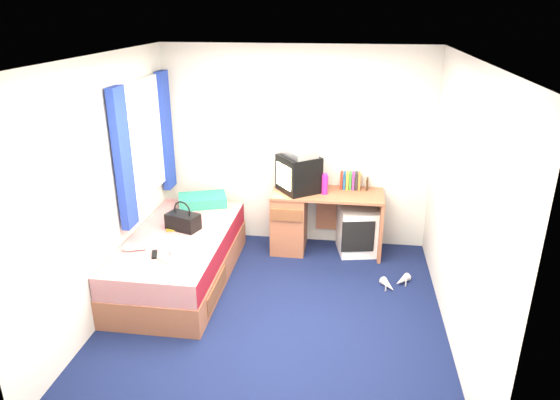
# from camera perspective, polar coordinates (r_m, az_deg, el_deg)

# --- Properties ---
(ground) EXTENTS (3.40, 3.40, 0.00)m
(ground) POSITION_cam_1_polar(r_m,az_deg,el_deg) (4.97, -0.59, -12.83)
(ground) COLOR #0C1438
(ground) RESTS_ON ground
(room_shell) EXTENTS (3.40, 3.40, 3.40)m
(room_shell) POSITION_cam_1_polar(r_m,az_deg,el_deg) (4.32, -0.66, 3.30)
(room_shell) COLOR white
(room_shell) RESTS_ON ground
(bed) EXTENTS (1.01, 2.00, 0.54)m
(bed) POSITION_cam_1_polar(r_m,az_deg,el_deg) (5.49, -11.30, -6.48)
(bed) COLOR #A26143
(bed) RESTS_ON ground
(pillow) EXTENTS (0.65, 0.53, 0.12)m
(pillow) POSITION_cam_1_polar(r_m,az_deg,el_deg) (6.08, -8.85, -0.04)
(pillow) COLOR #176998
(pillow) RESTS_ON bed
(desk) EXTENTS (1.30, 0.55, 0.75)m
(desk) POSITION_cam_1_polar(r_m,az_deg,el_deg) (6.01, 2.75, -2.05)
(desk) COLOR #A26143
(desk) RESTS_ON ground
(storage_cube) EXTENTS (0.53, 0.53, 0.56)m
(storage_cube) POSITION_cam_1_polar(r_m,az_deg,el_deg) (6.06, 8.89, -3.43)
(storage_cube) COLOR white
(storage_cube) RESTS_ON ground
(crt_tv) EXTENTS (0.57, 0.58, 0.43)m
(crt_tv) POSITION_cam_1_polar(r_m,az_deg,el_deg) (5.82, 2.12, 3.03)
(crt_tv) COLOR black
(crt_tv) RESTS_ON desk
(vcr) EXTENTS (0.47, 0.49, 0.08)m
(vcr) POSITION_cam_1_polar(r_m,az_deg,el_deg) (5.75, 2.20, 5.40)
(vcr) COLOR #BBBBBE
(vcr) RESTS_ON crt_tv
(book_row) EXTENTS (0.24, 0.13, 0.20)m
(book_row) POSITION_cam_1_polar(r_m,az_deg,el_deg) (5.99, 8.03, 2.21)
(book_row) COLOR maroon
(book_row) RESTS_ON desk
(picture_frame) EXTENTS (0.03, 0.12, 0.14)m
(picture_frame) POSITION_cam_1_polar(r_m,az_deg,el_deg) (6.00, 9.93, 1.83)
(picture_frame) COLOR #321F10
(picture_frame) RESTS_ON desk
(pink_water_bottle) EXTENTS (0.08, 0.08, 0.23)m
(pink_water_bottle) POSITION_cam_1_polar(r_m,az_deg,el_deg) (5.78, 5.15, 1.75)
(pink_water_bottle) COLOR #DB1E87
(pink_water_bottle) RESTS_ON desk
(aerosol_can) EXTENTS (0.06, 0.06, 0.18)m
(aerosol_can) POSITION_cam_1_polar(r_m,az_deg,el_deg) (5.89, 4.34, 1.94)
(aerosol_can) COLOR white
(aerosol_can) RESTS_ON desk
(handbag) EXTENTS (0.39, 0.30, 0.32)m
(handbag) POSITION_cam_1_polar(r_m,az_deg,el_deg) (5.46, -11.03, -2.36)
(handbag) COLOR black
(handbag) RESTS_ON bed
(towel) EXTENTS (0.27, 0.23, 0.09)m
(towel) POSITION_cam_1_polar(r_m,az_deg,el_deg) (5.00, -10.52, -5.23)
(towel) COLOR silver
(towel) RESTS_ON bed
(magazine) EXTENTS (0.27, 0.32, 0.01)m
(magazine) POSITION_cam_1_polar(r_m,az_deg,el_deg) (5.57, -11.65, -2.88)
(magazine) COLOR yellow
(magazine) RESTS_ON bed
(water_bottle) EXTENTS (0.21, 0.14, 0.07)m
(water_bottle) POSITION_cam_1_polar(r_m,az_deg,el_deg) (5.12, -16.19, -5.21)
(water_bottle) COLOR silver
(water_bottle) RESTS_ON bed
(colour_swatch_fan) EXTENTS (0.22, 0.17, 0.01)m
(colour_swatch_fan) POSITION_cam_1_polar(r_m,az_deg,el_deg) (4.89, -13.28, -6.58)
(colour_swatch_fan) COLOR yellow
(colour_swatch_fan) RESTS_ON bed
(remote_control) EXTENTS (0.10, 0.17, 0.02)m
(remote_control) POSITION_cam_1_polar(r_m,az_deg,el_deg) (4.99, -14.15, -6.05)
(remote_control) COLOR black
(remote_control) RESTS_ON bed
(window_assembly) EXTENTS (0.11, 1.42, 1.40)m
(window_assembly) POSITION_cam_1_polar(r_m,az_deg,el_deg) (5.59, -15.19, 6.37)
(window_assembly) COLOR silver
(window_assembly) RESTS_ON room_shell
(white_heels) EXTENTS (0.35, 0.35, 0.09)m
(white_heels) POSITION_cam_1_polar(r_m,az_deg,el_deg) (5.51, 13.02, -9.21)
(white_heels) COLOR beige
(white_heels) RESTS_ON ground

